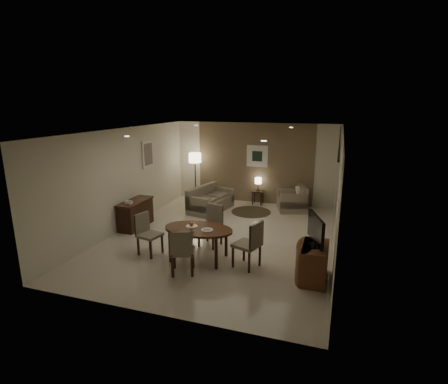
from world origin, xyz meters
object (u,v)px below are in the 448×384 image
(dining_table, at_px, (199,244))
(floor_lamp, at_px, (195,177))
(sofa, at_px, (211,199))
(armchair, at_px, (292,198))
(chair_far, at_px, (210,226))
(chair_right, at_px, (247,244))
(console_desk, at_px, (136,214))
(tv_cabinet, at_px, (315,263))
(chair_near, at_px, (183,251))
(chair_left, at_px, (150,235))
(side_table, at_px, (258,197))

(dining_table, xyz_separation_m, floor_lamp, (-1.92, 4.41, 0.47))
(sofa, relative_size, armchair, 1.83)
(chair_far, relative_size, chair_right, 0.97)
(chair_right, bearing_deg, console_desk, -92.15)
(tv_cabinet, relative_size, chair_near, 0.94)
(chair_left, relative_size, side_table, 2.03)
(console_desk, relative_size, dining_table, 0.79)
(dining_table, height_order, side_table, dining_table)
(chair_far, bearing_deg, sofa, 120.34)
(dining_table, xyz_separation_m, chair_left, (-1.14, -0.11, 0.11))
(dining_table, bearing_deg, console_desk, 150.81)
(side_table, xyz_separation_m, floor_lamp, (-2.19, -0.19, 0.60))
(chair_far, distance_m, floor_lamp, 4.12)
(dining_table, bearing_deg, sofa, 106.16)
(console_desk, distance_m, chair_near, 3.12)
(tv_cabinet, relative_size, side_table, 1.94)
(side_table, distance_m, floor_lamp, 2.28)
(console_desk, bearing_deg, chair_far, -13.50)
(console_desk, xyz_separation_m, chair_left, (1.28, -1.46, 0.10))
(floor_lamp, bearing_deg, dining_table, -66.48)
(console_desk, relative_size, chair_right, 1.19)
(console_desk, height_order, chair_left, chair_left)
(armchair, height_order, floor_lamp, floor_lamp)
(console_desk, distance_m, chair_right, 3.77)
(chair_left, bearing_deg, armchair, -17.68)
(dining_table, bearing_deg, floor_lamp, 113.52)
(sofa, bearing_deg, chair_right, -136.85)
(floor_lamp, bearing_deg, sofa, -46.66)
(tv_cabinet, bearing_deg, chair_near, -168.00)
(console_desk, xyz_separation_m, sofa, (1.42, 2.08, 0.01))
(chair_near, relative_size, chair_right, 0.95)
(dining_table, relative_size, sofa, 0.94)
(console_desk, xyz_separation_m, tv_cabinet, (4.89, -1.50, -0.03))
(dining_table, height_order, chair_far, chair_far)
(console_desk, relative_size, sofa, 0.74)
(chair_far, xyz_separation_m, sofa, (-0.97, 2.66, -0.11))
(armchair, xyz_separation_m, side_table, (-1.18, 0.35, -0.16))
(sofa, bearing_deg, chair_left, -170.20)
(dining_table, bearing_deg, chair_far, 91.65)
(tv_cabinet, relative_size, chair_right, 0.89)
(tv_cabinet, height_order, dining_table, dining_table)
(sofa, height_order, side_table, sofa)
(tv_cabinet, xyz_separation_m, dining_table, (-2.47, 0.15, 0.01))
(chair_near, height_order, chair_left, chair_near)
(armchair, bearing_deg, floor_lamp, -110.36)
(console_desk, height_order, chair_far, chair_far)
(armchair, bearing_deg, chair_far, -40.56)
(armchair, distance_m, side_table, 1.24)
(sofa, xyz_separation_m, side_table, (1.27, 1.17, -0.15))
(floor_lamp, bearing_deg, chair_far, -62.44)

